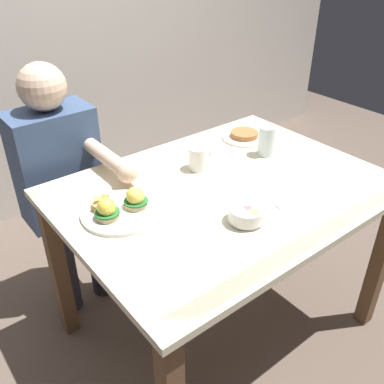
# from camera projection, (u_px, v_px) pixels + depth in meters

# --- Properties ---
(ground_plane) EXTENTS (6.00, 6.00, 0.00)m
(ground_plane) POSITION_uv_depth(u_px,v_px,m) (219.00, 323.00, 1.99)
(ground_plane) COLOR brown
(dining_table) EXTENTS (1.20, 0.90, 0.74)m
(dining_table) POSITION_uv_depth(u_px,v_px,m) (224.00, 211.00, 1.65)
(dining_table) COLOR beige
(dining_table) RESTS_ON ground_plane
(eggs_benedict_plate) EXTENTS (0.27, 0.27, 0.09)m
(eggs_benedict_plate) POSITION_uv_depth(u_px,v_px,m) (121.00, 208.00, 1.43)
(eggs_benedict_plate) COLOR white
(eggs_benedict_plate) RESTS_ON dining_table
(fruit_bowl) EXTENTS (0.12, 0.12, 0.06)m
(fruit_bowl) POSITION_uv_depth(u_px,v_px,m) (247.00, 214.00, 1.39)
(fruit_bowl) COLOR white
(fruit_bowl) RESTS_ON dining_table
(coffee_mug) EXTENTS (0.11, 0.08, 0.09)m
(coffee_mug) POSITION_uv_depth(u_px,v_px,m) (199.00, 157.00, 1.69)
(coffee_mug) COLOR white
(coffee_mug) RESTS_ON dining_table
(fork) EXTENTS (0.16, 0.03, 0.00)m
(fork) POSITION_uv_depth(u_px,v_px,m) (291.00, 202.00, 1.51)
(fork) COLOR silver
(fork) RESTS_ON dining_table
(water_glass_near) EXTENTS (0.07, 0.07, 0.13)m
(water_glass_near) POSITION_uv_depth(u_px,v_px,m) (266.00, 143.00, 1.80)
(water_glass_near) COLOR silver
(water_glass_near) RESTS_ON dining_table
(side_plate) EXTENTS (0.20, 0.20, 0.04)m
(side_plate) POSITION_uv_depth(u_px,v_px,m) (244.00, 136.00, 1.95)
(side_plate) COLOR white
(side_plate) RESTS_ON dining_table
(diner_person) EXTENTS (0.34, 0.54, 1.14)m
(diner_person) POSITION_uv_depth(u_px,v_px,m) (62.00, 178.00, 1.83)
(diner_person) COLOR #33333D
(diner_person) RESTS_ON ground_plane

